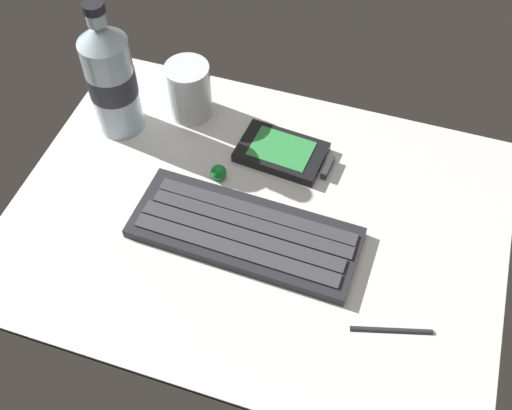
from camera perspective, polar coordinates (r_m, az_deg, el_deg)
name	(u,v)px	position (r cm, az deg, el deg)	size (l,w,h in cm)	color
ground_plane	(255,224)	(81.58, -0.05, -1.79)	(64.00, 48.00, 2.80)	silver
keyboard	(245,232)	(78.73, -1.03, -2.51)	(29.37, 12.02, 1.70)	#232328
handheld_device	(286,153)	(87.08, 2.76, 4.78)	(13.27, 8.67, 1.50)	black
juice_cup	(189,92)	(91.44, -6.17, 10.30)	(6.40, 6.40, 8.50)	silver
water_bottle	(111,78)	(87.74, -13.21, 11.33)	(6.73, 6.73, 20.80)	silver
trackball_mouse	(218,172)	(84.38, -3.48, 3.01)	(2.20, 2.20, 2.20)	#198C33
stylus_pen	(392,329)	(74.25, 12.36, -11.11)	(0.70, 0.70, 9.50)	#26262B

